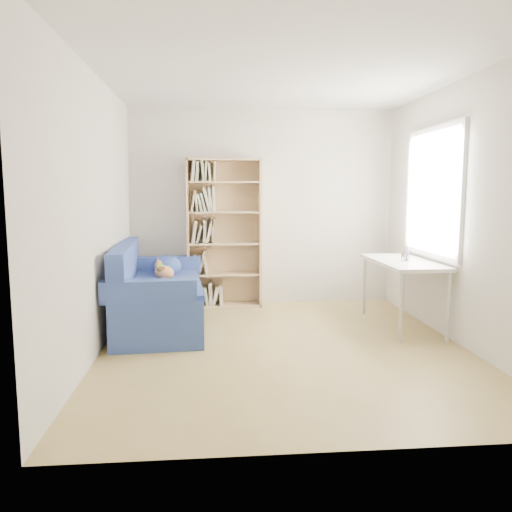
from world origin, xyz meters
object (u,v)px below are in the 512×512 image
(bookshelf, at_px, (224,239))
(desk, at_px, (403,267))
(pen_cup, at_px, (405,255))
(sofa, at_px, (155,296))

(bookshelf, height_order, desk, bookshelf)
(bookshelf, xyz_separation_m, pen_cup, (1.96, -1.23, -0.08))
(sofa, distance_m, pen_cup, 2.82)
(bookshelf, xyz_separation_m, desk, (1.96, -1.20, -0.21))
(sofa, distance_m, desk, 2.79)
(desk, height_order, pen_cup, pen_cup)
(sofa, height_order, bookshelf, bookshelf)
(sofa, xyz_separation_m, desk, (2.76, -0.25, 0.33))
(sofa, xyz_separation_m, bookshelf, (0.80, 0.95, 0.54))
(desk, xyz_separation_m, pen_cup, (0.01, -0.03, 0.13))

